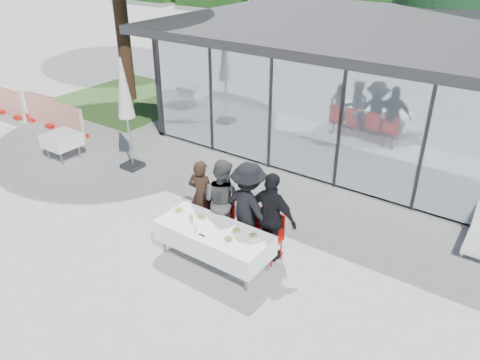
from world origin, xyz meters
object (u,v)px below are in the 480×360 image
plate_b (202,216)px  spare_table_left (62,140)px  diner_a (201,196)px  plate_d (253,236)px  plate_extra (229,239)px  diner_d (272,218)px  juice_bottle (191,218)px  diner_chair_a (202,207)px  diner_c (248,208)px  market_umbrella (125,96)px  diner_chair_b (223,215)px  diner_chair_d (271,234)px  construction_barriers (12,103)px  dining_table (214,238)px  folded_eyeglasses (202,235)px  plate_a (179,210)px  plate_c (237,230)px  diner_chair_c (249,225)px  diner_b (222,200)px

plate_b → spare_table_left: plate_b is taller
diner_a → plate_b: 0.73m
plate_d → plate_extra: bearing=-131.1°
diner_a → diner_d: (1.72, 0.00, 0.10)m
plate_b → juice_bottle: (-0.09, -0.21, 0.04)m
diner_chair_a → plate_b: diner_chair_a is taller
diner_c → market_umbrella: 4.93m
diner_chair_b → plate_d: 1.26m
diner_d → diner_chair_d: 0.38m
construction_barriers → diner_c: bearing=-8.8°
plate_d → dining_table: bearing=-164.5°
dining_table → diner_chair_b: 0.83m
juice_bottle → spare_table_left: 6.03m
plate_b → folded_eyeglasses: (0.38, -0.48, -0.02)m
plate_a → diner_chair_a: bearing=84.7°
construction_barriers → plate_c: bearing=-11.5°
plate_a → spare_table_left: (-5.44, 1.14, -0.22)m
plate_c → plate_extra: (0.05, -0.31, 0.00)m
dining_table → plate_b: 0.51m
plate_extra → folded_eyeglasses: 0.52m
diner_chair_c → diner_chair_d: same height
diner_b → diner_chair_c: (0.65, 0.02, -0.36)m
construction_barriers → folded_eyeglasses: bearing=-14.3°
diner_chair_c → plate_b: 0.95m
diner_d → folded_eyeglasses: size_ratio=13.16×
plate_a → market_umbrella: (-3.41, 1.85, 1.24)m
diner_chair_d → plate_a: size_ratio=3.96×
juice_bottle → spare_table_left: size_ratio=0.16×
diner_a → diner_b: bearing=168.6°
folded_eyeglasses → spare_table_left: bearing=166.3°
diner_chair_c → plate_c: size_ratio=3.96×
diner_chair_a → diner_chair_d: bearing=0.0°
diner_b → diner_chair_d: 1.24m
dining_table → plate_c: size_ratio=9.19×
diner_c → plate_c: diner_c is taller
diner_chair_b → diner_c: 0.77m
plate_a → plate_d: 1.72m
plate_extra → diner_chair_a: bearing=146.8°
diner_a → diner_chair_b: bearing=170.4°
plate_a → diner_chair_d: bearing=20.1°
diner_d → diner_a: bearing=3.4°
dining_table → diner_chair_c: diner_chair_c is taller
diner_chair_d → juice_bottle: size_ratio=7.07×
diner_chair_a → diner_d: bearing=-0.6°
plate_b → plate_d: size_ratio=1.00×
plate_c → diner_a: bearing=156.9°
folded_eyeglasses → spare_table_left: size_ratio=0.16×
plate_extra → diner_chair_d: bearing=67.4°
juice_bottle → plate_d: bearing=11.1°
plate_c → folded_eyeglasses: size_ratio=1.76×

